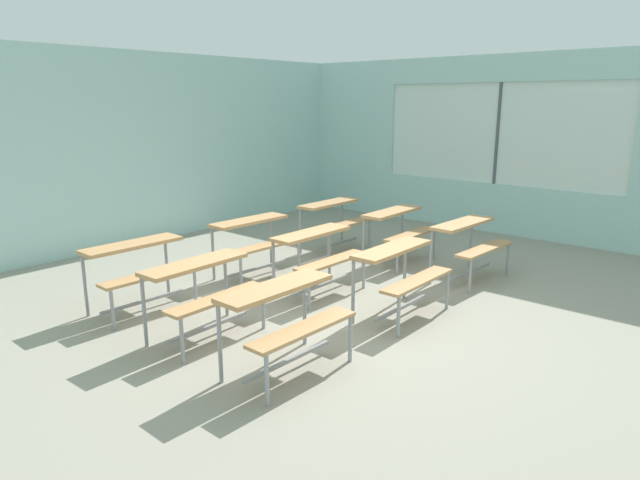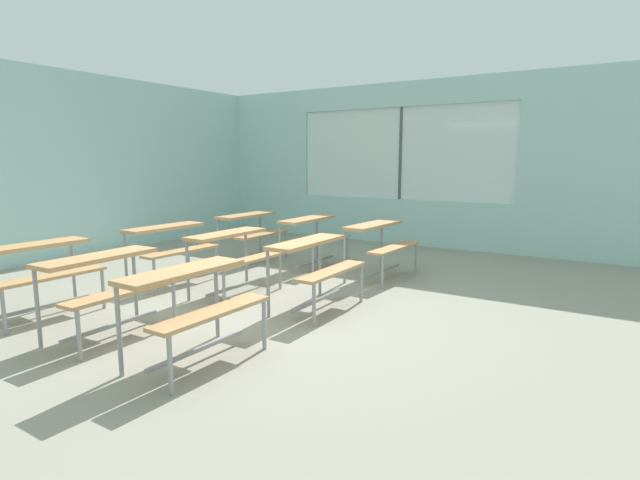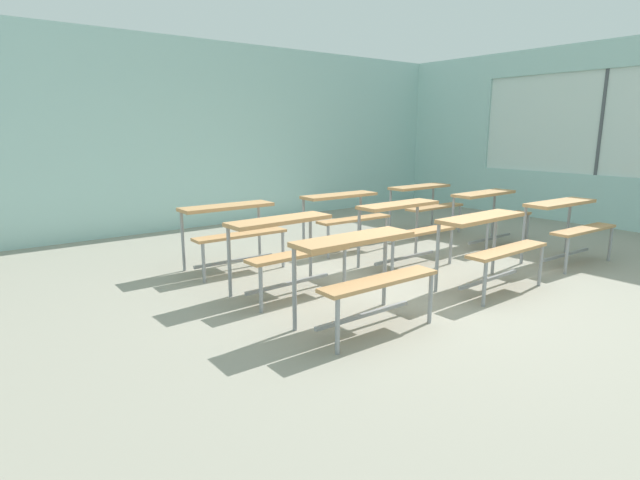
{
  "view_description": "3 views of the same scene",
  "coord_description": "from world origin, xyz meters",
  "px_view_note": "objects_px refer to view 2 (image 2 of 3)",
  "views": [
    {
      "loc": [
        -4.24,
        -3.5,
        2.25
      ],
      "look_at": [
        0.54,
        0.64,
        0.66
      ],
      "focal_mm": 31.26,
      "sensor_mm": 36.0,
      "label": 1
    },
    {
      "loc": [
        -3.8,
        -3.3,
        1.6
      ],
      "look_at": [
        1.25,
        -0.09,
        0.63
      ],
      "focal_mm": 28.0,
      "sensor_mm": 36.0,
      "label": 2
    },
    {
      "loc": [
        -3.8,
        -3.3,
        1.6
      ],
      "look_at": [
        -0.43,
        1.05,
        0.37
      ],
      "focal_mm": 28.0,
      "sensor_mm": 36.0,
      "label": 3
    }
  ],
  "objects_px": {
    "desk_bench_r1c1": "(234,248)",
    "desk_bench_r2c1": "(170,240)",
    "desk_bench_r2c0": "(38,262)",
    "desk_bench_r1c0": "(106,276)",
    "desk_bench_r1c2": "(314,230)",
    "desk_bench_r0c2": "(380,237)",
    "desk_bench_r0c0": "(193,293)",
    "desk_bench_r2c2": "(252,226)",
    "desk_bench_r0c1": "(315,258)"
  },
  "relations": [
    {
      "from": "desk_bench_r1c1",
      "to": "desk_bench_r2c1",
      "type": "height_order",
      "value": "same"
    },
    {
      "from": "desk_bench_r2c0",
      "to": "desk_bench_r2c1",
      "type": "distance_m",
      "value": 1.68
    },
    {
      "from": "desk_bench_r1c0",
      "to": "desk_bench_r1c2",
      "type": "distance_m",
      "value": 3.42
    },
    {
      "from": "desk_bench_r0c2",
      "to": "desk_bench_r2c0",
      "type": "bearing_deg",
      "value": 149.04
    },
    {
      "from": "desk_bench_r0c0",
      "to": "desk_bench_r1c0",
      "type": "distance_m",
      "value": 1.09
    },
    {
      "from": "desk_bench_r0c2",
      "to": "desk_bench_r2c2",
      "type": "xyz_separation_m",
      "value": [
        -0.02,
        2.22,
        0.0
      ]
    },
    {
      "from": "desk_bench_r1c2",
      "to": "desk_bench_r2c2",
      "type": "height_order",
      "value": "same"
    },
    {
      "from": "desk_bench_r1c1",
      "to": "desk_bench_r0c2",
      "type": "bearing_deg",
      "value": -33.21
    },
    {
      "from": "desk_bench_r2c1",
      "to": "desk_bench_r2c2",
      "type": "bearing_deg",
      "value": 2.82
    },
    {
      "from": "desk_bench_r1c0",
      "to": "desk_bench_r1c2",
      "type": "bearing_deg",
      "value": -1.66
    },
    {
      "from": "desk_bench_r2c0",
      "to": "desk_bench_r2c2",
      "type": "distance_m",
      "value": 3.34
    },
    {
      "from": "desk_bench_r0c2",
      "to": "desk_bench_r1c2",
      "type": "bearing_deg",
      "value": 89.6
    },
    {
      "from": "desk_bench_r0c1",
      "to": "desk_bench_r1c1",
      "type": "height_order",
      "value": "same"
    },
    {
      "from": "desk_bench_r2c1",
      "to": "desk_bench_r0c1",
      "type": "bearing_deg",
      "value": -87.46
    },
    {
      "from": "desk_bench_r1c1",
      "to": "desk_bench_r1c0",
      "type": "bearing_deg",
      "value": -179.86
    },
    {
      "from": "desk_bench_r2c1",
      "to": "desk_bench_r2c2",
      "type": "height_order",
      "value": "same"
    },
    {
      "from": "desk_bench_r0c1",
      "to": "desk_bench_r0c2",
      "type": "height_order",
      "value": "same"
    },
    {
      "from": "desk_bench_r1c2",
      "to": "desk_bench_r2c2",
      "type": "relative_size",
      "value": 1.01
    },
    {
      "from": "desk_bench_r1c1",
      "to": "desk_bench_r2c1",
      "type": "distance_m",
      "value": 1.09
    },
    {
      "from": "desk_bench_r1c1",
      "to": "desk_bench_r2c0",
      "type": "height_order",
      "value": "same"
    },
    {
      "from": "desk_bench_r0c0",
      "to": "desk_bench_r2c1",
      "type": "relative_size",
      "value": 0.99
    },
    {
      "from": "desk_bench_r1c2",
      "to": "desk_bench_r2c2",
      "type": "distance_m",
      "value": 1.11
    },
    {
      "from": "desk_bench_r1c2",
      "to": "desk_bench_r2c0",
      "type": "bearing_deg",
      "value": 160.75
    },
    {
      "from": "desk_bench_r0c2",
      "to": "desk_bench_r1c2",
      "type": "relative_size",
      "value": 1.01
    },
    {
      "from": "desk_bench_r1c1",
      "to": "desk_bench_r2c2",
      "type": "relative_size",
      "value": 1.0
    },
    {
      "from": "desk_bench_r0c0",
      "to": "desk_bench_r1c2",
      "type": "distance_m",
      "value": 3.58
    },
    {
      "from": "desk_bench_r1c0",
      "to": "desk_bench_r2c0",
      "type": "relative_size",
      "value": 1.01
    },
    {
      "from": "desk_bench_r0c1",
      "to": "desk_bench_r2c2",
      "type": "height_order",
      "value": "same"
    },
    {
      "from": "desk_bench_r0c2",
      "to": "desk_bench_r2c1",
      "type": "bearing_deg",
      "value": 130.07
    },
    {
      "from": "desk_bench_r1c0",
      "to": "desk_bench_r2c0",
      "type": "distance_m",
      "value": 1.12
    },
    {
      "from": "desk_bench_r0c2",
      "to": "desk_bench_r1c1",
      "type": "bearing_deg",
      "value": 149.2
    },
    {
      "from": "desk_bench_r1c2",
      "to": "desk_bench_r2c0",
      "type": "distance_m",
      "value": 3.6
    },
    {
      "from": "desk_bench_r1c1",
      "to": "desk_bench_r1c2",
      "type": "bearing_deg",
      "value": 0.39
    },
    {
      "from": "desk_bench_r0c0",
      "to": "desk_bench_r2c2",
      "type": "xyz_separation_m",
      "value": [
        3.34,
        2.21,
        0.0
      ]
    },
    {
      "from": "desk_bench_r0c0",
      "to": "desk_bench_r1c1",
      "type": "bearing_deg",
      "value": 33.84
    },
    {
      "from": "desk_bench_r0c1",
      "to": "desk_bench_r2c1",
      "type": "xyz_separation_m",
      "value": [
        -0.03,
        2.22,
        0.0
      ]
    },
    {
      "from": "desk_bench_r0c1",
      "to": "desk_bench_r2c0",
      "type": "xyz_separation_m",
      "value": [
        -1.71,
        2.25,
        0.0
      ]
    },
    {
      "from": "desk_bench_r0c2",
      "to": "desk_bench_r2c0",
      "type": "distance_m",
      "value": 4.03
    },
    {
      "from": "desk_bench_r0c0",
      "to": "desk_bench_r1c2",
      "type": "relative_size",
      "value": 1.0
    },
    {
      "from": "desk_bench_r2c1",
      "to": "desk_bench_r2c0",
      "type": "bearing_deg",
      "value": -179.34
    },
    {
      "from": "desk_bench_r0c0",
      "to": "desk_bench_r0c1",
      "type": "relative_size",
      "value": 1.0
    },
    {
      "from": "desk_bench_r0c1",
      "to": "desk_bench_r0c2",
      "type": "bearing_deg",
      "value": 0.15
    },
    {
      "from": "desk_bench_r1c0",
      "to": "desk_bench_r1c1",
      "type": "xyz_separation_m",
      "value": [
        1.69,
        -0.0,
        0.0
      ]
    },
    {
      "from": "desk_bench_r0c0",
      "to": "desk_bench_r0c1",
      "type": "bearing_deg",
      "value": -0.59
    },
    {
      "from": "desk_bench_r1c0",
      "to": "desk_bench_r1c1",
      "type": "relative_size",
      "value": 1.01
    },
    {
      "from": "desk_bench_r1c1",
      "to": "desk_bench_r0c1",
      "type": "bearing_deg",
      "value": -88.71
    },
    {
      "from": "desk_bench_r1c1",
      "to": "desk_bench_r1c2",
      "type": "xyz_separation_m",
      "value": [
        1.74,
        0.01,
        0.0
      ]
    },
    {
      "from": "desk_bench_r0c1",
      "to": "desk_bench_r2c2",
      "type": "bearing_deg",
      "value": 53.19
    },
    {
      "from": "desk_bench_r2c0",
      "to": "desk_bench_r2c1",
      "type": "xyz_separation_m",
      "value": [
        1.68,
        -0.03,
        0.0
      ]
    },
    {
      "from": "desk_bench_r2c1",
      "to": "desk_bench_r1c0",
      "type": "bearing_deg",
      "value": -145.23
    }
  ]
}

